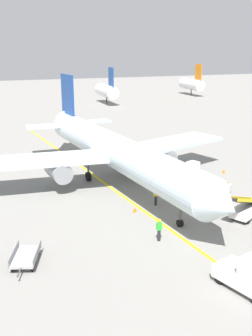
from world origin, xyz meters
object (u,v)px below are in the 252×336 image
(baggage_tug_near_wing, at_px, (191,173))
(safety_cone_wingtip_left, at_px, (224,171))
(airliner, at_px, (113,150))
(pushback_tug, at_px, (250,275))
(ground_crew_marshaller, at_px, (159,229))
(belt_loader_forward_hold, at_px, (219,191))
(ground_crew_wing_walker, at_px, (156,195))
(baggage_cart_loaded, at_px, (26,256))
(belt_loader_aft_hold, at_px, (247,208))
(safety_cone_nose_right, at_px, (135,210))
(safety_cone_nose_left, at_px, (166,170))

(baggage_tug_near_wing, height_order, safety_cone_wingtip_left, baggage_tug_near_wing)
(airliner, xyz_separation_m, pushback_tug, (1.11, -20.97, -2.42))
(pushback_tug, height_order, ground_crew_marshaller, pushback_tug)
(belt_loader_forward_hold, height_order, ground_crew_wing_walker, belt_loader_forward_hold)
(belt_loader_forward_hold, height_order, ground_crew_marshaller, belt_loader_forward_hold)
(pushback_tug, xyz_separation_m, baggage_cart_loaded, (-11.65, 7.59, -0.53))
(belt_loader_aft_hold, bearing_deg, airliner, 121.23)
(belt_loader_forward_hold, bearing_deg, baggage_cart_loaded, -163.34)
(airliner, relative_size, belt_loader_forward_hold, 7.91)
(pushback_tug, relative_size, baggage_tug_near_wing, 1.47)
(baggage_tug_near_wing, xyz_separation_m, baggage_cart_loaded, (-18.04, -10.60, -0.46))
(safety_cone_nose_right, bearing_deg, belt_loader_aft_hold, -26.64)
(baggage_tug_near_wing, xyz_separation_m, safety_cone_wingtip_left, (4.88, 1.27, -0.71))
(belt_loader_forward_hold, relative_size, safety_cone_nose_right, 10.15)
(safety_cone_wingtip_left, bearing_deg, ground_crew_wing_walker, -151.97)
(belt_loader_aft_hold, distance_m, safety_cone_nose_right, 9.27)
(ground_crew_marshaller, distance_m, safety_cone_wingtip_left, 18.11)
(pushback_tug, relative_size, belt_loader_forward_hold, 0.89)
(baggage_tug_near_wing, distance_m, baggage_cart_loaded, 20.93)
(safety_cone_nose_left, bearing_deg, baggage_cart_loaded, -139.74)
(pushback_tug, distance_m, belt_loader_aft_hold, 10.77)
(ground_crew_wing_walker, bearing_deg, baggage_tug_near_wing, 36.90)
(baggage_tug_near_wing, bearing_deg, belt_loader_forward_hold, -89.19)
(airliner, distance_m, ground_crew_marshaller, 13.83)
(ground_crew_wing_walker, distance_m, safety_cone_nose_left, 9.93)
(safety_cone_wingtip_left, bearing_deg, belt_loader_forward_hold, -126.71)
(belt_loader_forward_hold, relative_size, ground_crew_wing_walker, 2.63)
(baggage_cart_loaded, distance_m, ground_crew_wing_walker, 13.43)
(airliner, distance_m, belt_loader_aft_hold, 14.57)
(safety_cone_nose_right, bearing_deg, safety_cone_wingtip_left, 26.46)
(belt_loader_aft_hold, relative_size, safety_cone_nose_right, 11.31)
(belt_loader_forward_hold, relative_size, ground_crew_marshaller, 2.63)
(belt_loader_forward_hold, bearing_deg, ground_crew_marshaller, -147.27)
(safety_cone_nose_right, bearing_deg, belt_loader_forward_hold, 0.95)
(ground_crew_marshaller, bearing_deg, ground_crew_wing_walker, 67.52)
(airliner, relative_size, ground_crew_marshaller, 20.78)
(baggage_tug_near_wing, height_order, ground_crew_wing_walker, baggage_tug_near_wing)
(pushback_tug, distance_m, safety_cone_wingtip_left, 22.50)
(belt_loader_aft_hold, distance_m, ground_crew_marshaller, 8.66)
(airliner, relative_size, safety_cone_wingtip_left, 80.30)
(airliner, distance_m, pushback_tug, 21.14)
(baggage_cart_loaded, height_order, safety_cone_wingtip_left, baggage_cart_loaded)
(baggage_tug_near_wing, xyz_separation_m, ground_crew_marshaller, (-8.64, -10.77, -0.02))
(safety_cone_nose_left, distance_m, safety_cone_nose_right, 11.85)
(airliner, relative_size, pushback_tug, 8.84)
(safety_cone_wingtip_left, bearing_deg, pushback_tug, -120.09)
(baggage_cart_loaded, relative_size, ground_crew_wing_walker, 2.24)
(belt_loader_aft_hold, distance_m, safety_cone_wingtip_left, 11.84)
(belt_loader_forward_hold, bearing_deg, safety_cone_wingtip_left, 53.29)
(baggage_cart_loaded, xyz_separation_m, safety_cone_wingtip_left, (22.92, 11.87, -0.25))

